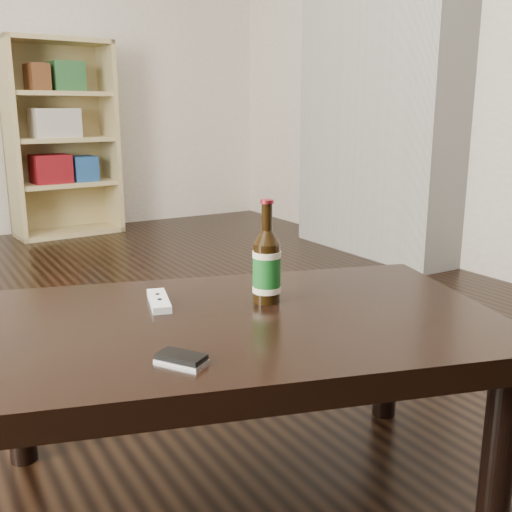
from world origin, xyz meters
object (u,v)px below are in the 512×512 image
beer_bottle (267,267)px  remote (159,301)px  phone (181,359)px  coffee_table (235,342)px  bookshelf (60,135)px

beer_bottle → remote: (-0.23, 0.11, -0.08)m
phone → remote: bearing=42.1°
coffee_table → bookshelf: bearing=82.6°
beer_bottle → phone: 0.40m
bookshelf → beer_bottle: size_ratio=5.52×
beer_bottle → coffee_table: bearing=-153.9°
beer_bottle → remote: 0.27m
phone → bookshelf: bearing=47.2°
bookshelf → coffee_table: bookshelf is taller
coffee_table → beer_bottle: bearing=26.1°
bookshelf → coffee_table: size_ratio=1.03×
coffee_table → remote: 0.22m
coffee_table → phone: bearing=-141.1°
phone → remote: 0.35m
bookshelf → phone: (-0.64, -3.53, -0.26)m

